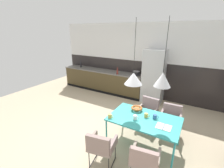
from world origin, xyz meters
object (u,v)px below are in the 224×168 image
at_px(armchair_far_side, 101,145).
at_px(mug_tall_blue, 135,117).
at_px(mug_white_ceramic, 146,115).
at_px(armchair_by_stool, 148,109).
at_px(armchair_facing_counter, 144,159).
at_px(bottle_oil_tall, 117,72).
at_px(fruit_bowl, 137,108).
at_px(mug_short_terracotta, 155,117).
at_px(armchair_head_of_table, 171,115).
at_px(pendant_lamp_over_table_near, 133,78).
at_px(open_book, 164,127).
at_px(pendant_lamp_over_table_far, 163,79).
at_px(mug_glass_clear, 110,116).
at_px(bottle_vinegar_dark, 81,65).
at_px(cooking_pot, 136,73).
at_px(dining_table, 144,120).
at_px(refrigerator_column, 154,76).

relative_size(armchair_far_side, mug_tall_blue, 6.17).
bearing_deg(mug_tall_blue, mug_white_ceramic, 49.14).
bearing_deg(armchair_by_stool, armchair_far_side, 85.59).
xyz_separation_m(armchair_facing_counter, bottle_oil_tall, (-2.20, 3.10, 0.52)).
distance_m(fruit_bowl, bottle_oil_tall, 2.58).
relative_size(mug_short_terracotta, mug_tall_blue, 1.00).
height_order(armchair_head_of_table, armchair_far_side, armchair_far_side).
bearing_deg(pendant_lamp_over_table_near, open_book, -9.31).
height_order(mug_short_terracotta, pendant_lamp_over_table_far, pendant_lamp_over_table_far).
distance_m(fruit_bowl, mug_glass_clear, 0.71).
bearing_deg(bottle_vinegar_dark, armchair_head_of_table, -20.53).
xyz_separation_m(armchair_head_of_table, armchair_facing_counter, (-0.12, -1.67, -0.01)).
distance_m(mug_white_ceramic, cooking_pot, 2.74).
relative_size(armchair_far_side, mug_glass_clear, 6.46).
xyz_separation_m(dining_table, armchair_far_side, (-0.50, -0.95, -0.17)).
xyz_separation_m(armchair_by_stool, mug_glass_clear, (-0.49, -1.20, 0.26)).
height_order(fruit_bowl, mug_glass_clear, fruit_bowl).
relative_size(dining_table, armchair_far_side, 1.92).
relative_size(fruit_bowl, mug_white_ceramic, 2.25).
xyz_separation_m(dining_table, pendant_lamp_over_table_near, (-0.30, 0.01, 0.91)).
height_order(fruit_bowl, cooking_pot, cooking_pot).
relative_size(refrigerator_column, mug_tall_blue, 15.22).
height_order(refrigerator_column, fruit_bowl, refrigerator_column).
bearing_deg(dining_table, cooking_pot, 115.82).
xyz_separation_m(pendant_lamp_over_table_near, pendant_lamp_over_table_far, (0.60, -0.05, 0.09)).
distance_m(bottle_oil_tall, pendant_lamp_over_table_near, 2.81).
height_order(armchair_by_stool, mug_white_ceramic, mug_white_ceramic).
distance_m(armchair_head_of_table, mug_tall_blue, 1.16).
xyz_separation_m(armchair_by_stool, bottle_oil_tall, (-1.72, 1.41, 0.51)).
bearing_deg(armchair_by_stool, armchair_facing_counter, 111.84).
distance_m(mug_short_terracotta, pendant_lamp_over_table_near, 0.96).
distance_m(dining_table, bottle_vinegar_dark, 4.64).
bearing_deg(armchair_by_stool, mug_tall_blue, 96.46).
xyz_separation_m(open_book, pendant_lamp_over_table_far, (-0.14, 0.07, 0.94)).
distance_m(dining_table, armchair_head_of_table, 0.95).
xyz_separation_m(open_book, pendant_lamp_over_table_near, (-0.74, 0.12, 0.86)).
bearing_deg(mug_white_ceramic, armchair_head_of_table, 61.21).
xyz_separation_m(armchair_facing_counter, cooking_pot, (-1.52, 3.35, 0.50)).
height_order(armchair_far_side, mug_short_terracotta, mug_short_terracotta).
bearing_deg(refrigerator_column, open_book, -69.55).
relative_size(armchair_by_stool, pendant_lamp_over_table_far, 0.65).
relative_size(fruit_bowl, open_book, 0.94).
relative_size(mug_tall_blue, pendant_lamp_over_table_far, 0.10).
distance_m(mug_white_ceramic, bottle_oil_tall, 2.91).
xyz_separation_m(mug_short_terracotta, mug_tall_blue, (-0.36, -0.25, 0.00)).
bearing_deg(bottle_oil_tall, refrigerator_column, 9.19).
bearing_deg(armchair_head_of_table, pendant_lamp_over_table_far, 79.39).
height_order(armchair_head_of_table, cooking_pot, cooking_pot).
height_order(armchair_head_of_table, bottle_oil_tall, bottle_oil_tall).
xyz_separation_m(dining_table, open_book, (0.44, -0.11, 0.05)).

